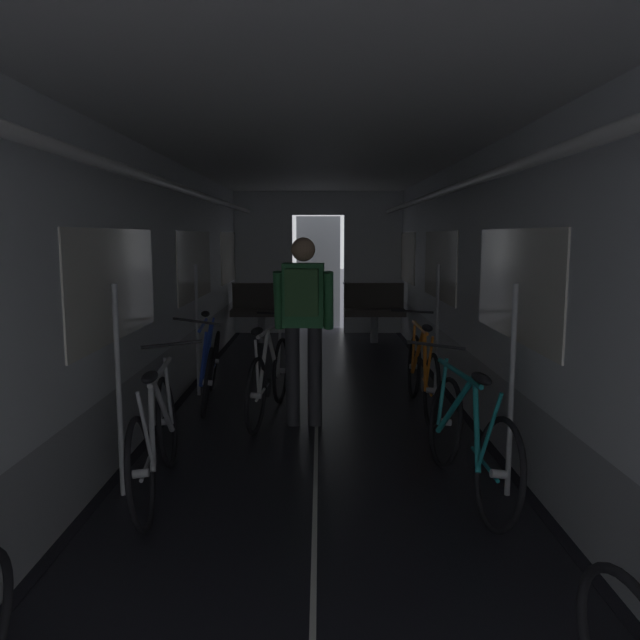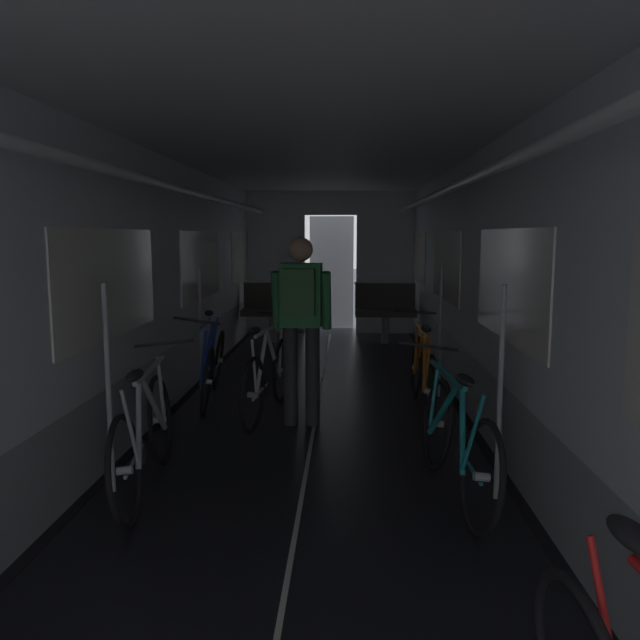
{
  "view_description": "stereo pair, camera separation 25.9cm",
  "coord_description": "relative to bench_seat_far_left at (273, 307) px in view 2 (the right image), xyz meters",
  "views": [
    {
      "loc": [
        0.03,
        -1.83,
        1.7
      ],
      "look_at": [
        0.0,
        4.83,
        0.8
      ],
      "focal_mm": 35.0,
      "sensor_mm": 36.0,
      "label": 1
    },
    {
      "loc": [
        0.29,
        -1.82,
        1.7
      ],
      "look_at": [
        0.0,
        4.83,
        0.8
      ],
      "focal_mm": 35.0,
      "sensor_mm": 36.0,
      "label": 2
    }
  ],
  "objects": [
    {
      "name": "bench_seat_far_right",
      "position": [
        1.8,
        0.0,
        0.0
      ],
      "size": [
        0.98,
        0.51,
        0.95
      ],
      "color": "gray",
      "rests_on": "ground"
    },
    {
      "name": "bench_seat_far_left",
      "position": [
        0.0,
        0.0,
        0.0
      ],
      "size": [
        0.98,
        0.51,
        0.95
      ],
      "color": "gray",
      "rests_on": "ground"
    },
    {
      "name": "bicycle_orange",
      "position": [
        1.92,
        -4.0,
        -0.18
      ],
      "size": [
        0.44,
        1.69,
        0.94
      ],
      "color": "black",
      "rests_on": "ground"
    },
    {
      "name": "bicycle_silver",
      "position": [
        -0.15,
        -5.95,
        -0.19
      ],
      "size": [
        0.44,
        1.69,
        0.95
      ],
      "color": "black",
      "rests_on": "ground"
    },
    {
      "name": "person_cyclist_aisle",
      "position": [
        0.79,
        -4.46,
        0.45
      ],
      "size": [
        0.54,
        0.39,
        1.69
      ],
      "color": "#2D2D33",
      "rests_on": "ground"
    },
    {
      "name": "bicycle_blue",
      "position": [
        -0.18,
        -3.68,
        -0.19
      ],
      "size": [
        0.44,
        1.69,
        0.96
      ],
      "color": "black",
      "rests_on": "ground"
    },
    {
      "name": "train_car_shell",
      "position": [
        0.9,
        -4.47,
        1.13
      ],
      "size": [
        3.14,
        12.34,
        2.57
      ],
      "color": "black",
      "rests_on": "ground"
    },
    {
      "name": "bicycle_teal",
      "position": [
        1.91,
        -5.95,
        -0.19
      ],
      "size": [
        0.51,
        1.69,
        0.96
      ],
      "color": "black",
      "rests_on": "ground"
    },
    {
      "name": "bicycle_white_in_aisle",
      "position": [
        0.46,
        -4.19,
        -0.18
      ],
      "size": [
        0.44,
        1.68,
        0.94
      ],
      "color": "black",
      "rests_on": "ground"
    }
  ]
}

